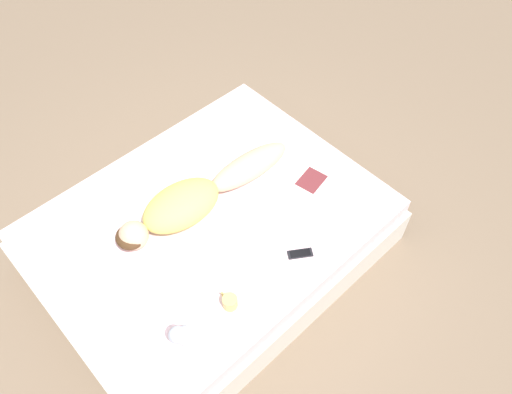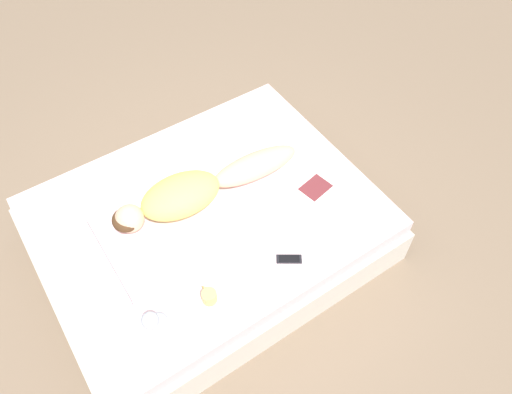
% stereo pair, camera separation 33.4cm
% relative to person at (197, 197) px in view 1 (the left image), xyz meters
% --- Properties ---
extents(ground_plane, '(12.00, 12.00, 0.00)m').
position_rel_person_xyz_m(ground_plane, '(-0.12, 0.01, -0.55)').
color(ground_plane, '#7A6651').
extents(bed, '(1.75, 2.23, 0.45)m').
position_rel_person_xyz_m(bed, '(-0.12, 0.01, -0.33)').
color(bed, beige).
rests_on(bed, ground_plane).
extents(person, '(0.38, 1.37, 0.22)m').
position_rel_person_xyz_m(person, '(0.00, 0.00, 0.00)').
color(person, '#DBB28E').
rests_on(person, bed).
extents(open_magazine, '(0.52, 0.37, 0.01)m').
position_rel_person_xyz_m(open_magazine, '(-0.49, -0.74, -0.09)').
color(open_magazine, white).
rests_on(open_magazine, bed).
extents(coffee_mug, '(0.13, 0.09, 0.08)m').
position_rel_person_xyz_m(coffee_mug, '(-0.69, 0.32, -0.06)').
color(coffee_mug, tan).
rests_on(coffee_mug, bed).
extents(cell_phone, '(0.14, 0.17, 0.01)m').
position_rel_person_xyz_m(cell_phone, '(-0.73, -0.23, -0.09)').
color(cell_phone, black).
rests_on(cell_phone, bed).
extents(plush_toy, '(0.12, 0.15, 0.18)m').
position_rel_person_xyz_m(plush_toy, '(-0.68, 0.66, -0.01)').
color(plush_toy, '#B2BCCC').
rests_on(plush_toy, bed).
extents(pillow, '(0.70, 0.34, 0.15)m').
position_rel_person_xyz_m(pillow, '(-0.18, 0.89, -0.02)').
color(pillow, silver).
rests_on(pillow, bed).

